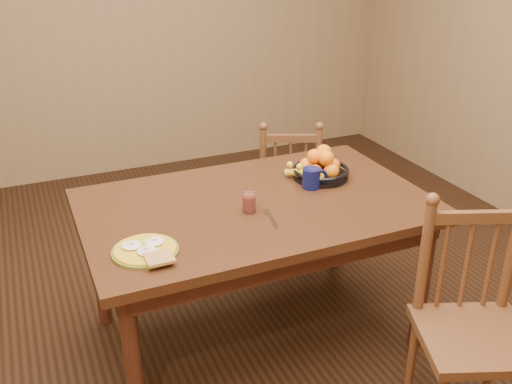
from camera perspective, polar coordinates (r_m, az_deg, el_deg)
name	(u,v)px	position (r m, az deg, el deg)	size (l,w,h in m)	color
room	(256,74)	(2.46, 0.00, 11.75)	(4.52, 5.02, 2.72)	black
dining_table	(256,218)	(2.69, 0.00, -2.61)	(1.60, 1.00, 0.75)	black
chair_far	(288,188)	(3.59, 3.24, 0.39)	(0.51, 0.50, 0.88)	#552E19
chair_near	(473,327)	(2.48, 20.86, -12.51)	(0.56, 0.55, 0.96)	#552E19
breakfast_plate	(146,250)	(2.28, -10.94, -5.73)	(0.26, 0.29, 0.04)	#59601E
fork	(271,218)	(2.50, 1.51, -2.57)	(0.05, 0.18, 0.00)	silver
spoon	(129,253)	(2.29, -12.63, -6.00)	(0.04, 0.16, 0.01)	silver
coffee_mug	(312,178)	(2.80, 5.65, 1.42)	(0.13, 0.09, 0.10)	#0A103B
juice_glass	(249,203)	(2.55, -0.68, -1.10)	(0.06, 0.06, 0.09)	silver
fruit_bowl	(320,168)	(2.91, 6.41, 2.43)	(0.32, 0.29, 0.17)	black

